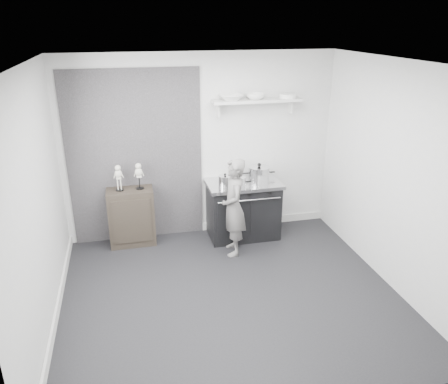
% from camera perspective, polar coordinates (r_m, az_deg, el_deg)
% --- Properties ---
extents(ground, '(4.00, 4.00, 0.00)m').
position_cam_1_polar(ground, '(5.42, 0.75, -13.23)').
color(ground, black).
rests_on(ground, ground).
extents(room_shell, '(4.02, 3.62, 2.71)m').
position_cam_1_polar(room_shell, '(4.80, -0.62, 3.92)').
color(room_shell, silver).
rests_on(room_shell, ground).
extents(wall_shelf, '(1.30, 0.26, 0.24)m').
position_cam_1_polar(wall_shelf, '(6.37, 4.29, 11.73)').
color(wall_shelf, silver).
rests_on(wall_shelf, room_shell).
extents(stove, '(1.08, 0.68, 0.87)m').
position_cam_1_polar(stove, '(6.58, 2.50, -2.22)').
color(stove, black).
rests_on(stove, ground).
extents(side_cabinet, '(0.65, 0.38, 0.85)m').
position_cam_1_polar(side_cabinet, '(6.50, -11.98, -3.16)').
color(side_cabinet, black).
rests_on(side_cabinet, ground).
extents(child, '(0.37, 0.53, 1.39)m').
position_cam_1_polar(child, '(5.99, 1.28, -2.02)').
color(child, slate).
rests_on(child, ground).
extents(pot_front_left, '(0.28, 0.19, 0.20)m').
position_cam_1_polar(pot_front_left, '(6.22, 0.15, 1.46)').
color(pot_front_left, silver).
rests_on(pot_front_left, stove).
extents(pot_back_left, '(0.32, 0.23, 0.21)m').
position_cam_1_polar(pot_back_left, '(6.51, 1.49, 2.42)').
color(pot_back_left, silver).
rests_on(pot_back_left, stove).
extents(pot_back_right, '(0.41, 0.32, 0.24)m').
position_cam_1_polar(pot_back_right, '(6.55, 4.60, 2.56)').
color(pot_back_right, silver).
rests_on(pot_back_right, stove).
extents(pot_front_center, '(0.26, 0.17, 0.17)m').
position_cam_1_polar(pot_front_center, '(6.23, 2.07, 1.35)').
color(pot_front_center, silver).
rests_on(pot_front_center, stove).
extents(skeleton_full, '(0.12, 0.08, 0.43)m').
position_cam_1_polar(skeleton_full, '(6.27, -13.61, 2.05)').
color(skeleton_full, beige).
rests_on(skeleton_full, side_cabinet).
extents(skeleton_torso, '(0.12, 0.08, 0.44)m').
position_cam_1_polar(skeleton_torso, '(6.27, -11.06, 2.30)').
color(skeleton_torso, beige).
rests_on(skeleton_torso, side_cabinet).
extents(bowl_large, '(0.33, 0.33, 0.08)m').
position_cam_1_polar(bowl_large, '(6.25, 0.89, 12.27)').
color(bowl_large, white).
rests_on(bowl_large, wall_shelf).
extents(bowl_small, '(0.27, 0.27, 0.08)m').
position_cam_1_polar(bowl_small, '(6.35, 4.10, 12.37)').
color(bowl_small, white).
rests_on(bowl_small, wall_shelf).
extents(plate_stack, '(0.24, 0.24, 0.06)m').
position_cam_1_polar(plate_stack, '(6.51, 8.32, 12.33)').
color(plate_stack, white).
rests_on(plate_stack, wall_shelf).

